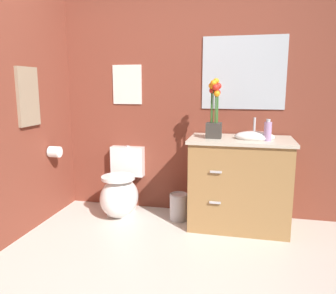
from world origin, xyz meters
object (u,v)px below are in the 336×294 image
Objects in this scene: toilet at (121,192)px; flower_vase at (214,116)px; soap_bottle at (268,131)px; hanging_towel at (28,97)px; wall_poster at (127,85)px; wall_mirror at (244,73)px; vanity_cabinet at (239,182)px; toilet_paper_roll at (55,152)px; trash_bin at (179,207)px.

toilet is 1.25m from flower_vase.
soap_bottle is at bearing -7.18° from flower_vase.
hanging_towel reaches higher than toilet.
wall_mirror is (1.19, 0.00, 0.11)m from wall_poster.
soap_bottle is 2.14m from hanging_towel.
flower_vase is at bearing -173.89° from vanity_cabinet.
toilet_paper_roll is at bearing -174.63° from vanity_cabinet.
flower_vase is 0.98m from trash_bin.
soap_bottle reaches higher than trash_bin.
vanity_cabinet reaches higher than trash_bin.
soap_bottle is 0.24× the size of wall_mirror.
soap_bottle is 1.73× the size of toilet_paper_roll.
toilet is 2.54× the size of trash_bin.
hanging_towel is (-1.86, -0.45, 0.79)m from vanity_cabinet.
wall_poster is (-1.42, 0.38, 0.40)m from soap_bottle.
wall_mirror is (-0.23, 0.38, 0.51)m from soap_bottle.
toilet_paper_roll is (-1.22, -0.19, 0.54)m from trash_bin.
soap_bottle is (1.42, -0.11, 0.70)m from toilet.
flower_vase is 0.68× the size of wall_mirror.
flower_vase is 1.34× the size of wall_poster.
toilet is 1.33× the size of hanging_towel.
soap_bottle reaches higher than toilet_paper_roll.
wall_mirror reaches higher than vanity_cabinet.
toilet_paper_roll reaches higher than toilet.
soap_bottle is at bearing -59.20° from wall_mirror.
trash_bin is 1.75m from hanging_towel.
trash_bin is 1.38m from wall_poster.
toilet_paper_roll is (-1.56, -0.14, -0.38)m from flower_vase.
wall_poster is (0.00, 0.27, 1.10)m from toilet.
vanity_cabinet is 1.90× the size of flower_vase.
vanity_cabinet is 2.53× the size of wall_poster.
hanging_towel is at bearing -166.40° from vanity_cabinet.
hanging_towel is at bearing -159.93° from trash_bin.
wall_poster is 1.00m from hanging_towel.
toilet_paper_roll is (0.06, 0.28, -0.55)m from hanging_towel.
hanging_towel is (-0.67, -0.74, -0.11)m from wall_poster.
trash_bin is 1.46m from wall_mirror.
vanity_cabinet is at bearing 6.11° from flower_vase.
toilet is at bearing -167.37° from wall_mirror.
wall_poster reaches higher than vanity_cabinet.
trash_bin is at bearing -24.34° from wall_poster.
flower_vase is 4.95× the size of toilet_paper_roll.
hanging_towel reaches higher than trash_bin.
flower_vase is 1.61m from toilet_paper_roll.
trash_bin is 1.35m from toilet_paper_roll.
hanging_towel is at bearing -165.28° from flower_vase.
flower_vase is (0.95, -0.05, 0.81)m from toilet.
toilet is 1.13m from wall_poster.
wall_poster is at bearing 166.20° from vanity_cabinet.
trash_bin is at bearing -154.48° from wall_mirror.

